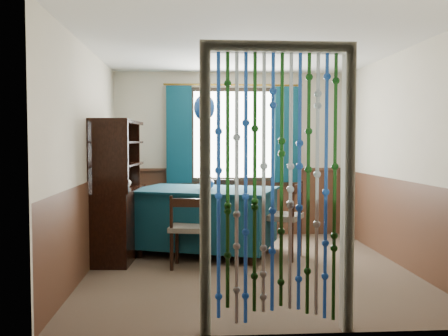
{
  "coord_description": "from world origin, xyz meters",
  "views": [
    {
      "loc": [
        -0.65,
        -5.63,
        1.44
      ],
      "look_at": [
        -0.23,
        0.53,
        1.12
      ],
      "focal_mm": 40.0,
      "sensor_mm": 36.0,
      "label": 1
    }
  ],
  "objects": [
    {
      "name": "chair_far",
      "position": [
        -0.26,
        1.41,
        0.49
      ],
      "size": [
        0.61,
        0.6,
        0.93
      ],
      "rotation": [
        0.0,
        0.0,
        2.68
      ],
      "color": "black",
      "rests_on": "floor"
    },
    {
      "name": "sideboard",
      "position": [
        -1.55,
        0.63,
        0.59
      ],
      "size": [
        0.55,
        1.34,
        1.71
      ],
      "rotation": [
        0.0,
        0.0,
        -0.08
      ],
      "color": "black",
      "rests_on": "floor"
    },
    {
      "name": "floor",
      "position": [
        0.0,
        0.0,
        0.0
      ],
      "size": [
        4.0,
        4.0,
        0.0
      ],
      "primitive_type": "plane",
      "color": "brown",
      "rests_on": "ground"
    },
    {
      "name": "chair_near",
      "position": [
        -0.68,
        0.02,
        0.45
      ],
      "size": [
        0.47,
        0.46,
        0.84
      ],
      "rotation": [
        0.0,
        0.0,
        -0.16
      ],
      "color": "black",
      "rests_on": "floor"
    },
    {
      "name": "ceiling",
      "position": [
        0.0,
        0.0,
        2.5
      ],
      "size": [
        4.0,
        4.0,
        0.0
      ],
      "primitive_type": "plane",
      "rotation": [
        3.14,
        0.0,
        0.0
      ],
      "color": "silver",
      "rests_on": "ground"
    },
    {
      "name": "vase_sideboard",
      "position": [
        -1.49,
        0.9,
        0.94
      ],
      "size": [
        0.2,
        0.2,
        0.17
      ],
      "primitive_type": "imported",
      "rotation": [
        0.0,
        0.0,
        0.24
      ],
      "color": "beige",
      "rests_on": "sideboard"
    },
    {
      "name": "chair_left",
      "position": [
        -1.48,
        1.11,
        0.47
      ],
      "size": [
        0.59,
        0.6,
        0.88
      ],
      "rotation": [
        0.0,
        0.0,
        -2.21
      ],
      "color": "black",
      "rests_on": "floor"
    },
    {
      "name": "wainscot_left",
      "position": [
        -1.79,
        0.0,
        0.5
      ],
      "size": [
        0.0,
        4.0,
        4.0
      ],
      "primitive_type": "plane",
      "rotation": [
        1.57,
        0.0,
        1.57
      ],
      "color": "#4B2C1C",
      "rests_on": "ground"
    },
    {
      "name": "window",
      "position": [
        0.0,
        1.95,
        1.55
      ],
      "size": [
        1.32,
        0.12,
        1.42
      ],
      "primitive_type": "cube",
      "color": "black",
      "rests_on": "wall_back"
    },
    {
      "name": "pendant_lamp",
      "position": [
        -0.47,
        0.75,
        1.88
      ],
      "size": [
        0.27,
        0.27,
        0.79
      ],
      "color": "olive",
      "rests_on": "ceiling"
    },
    {
      "name": "dining_table",
      "position": [
        -0.47,
        0.75,
        0.48
      ],
      "size": [
        2.05,
        1.72,
        0.84
      ],
      "rotation": [
        0.0,
        0.0,
        -0.35
      ],
      "color": "#0C3342",
      "rests_on": "floor"
    },
    {
      "name": "chair_right",
      "position": [
        0.51,
        0.45,
        0.51
      ],
      "size": [
        0.62,
        0.63,
        0.95
      ],
      "rotation": [
        0.0,
        0.0,
        1.1
      ],
      "color": "black",
      "rests_on": "floor"
    },
    {
      "name": "bowl_shelf",
      "position": [
        -1.49,
        0.43,
        1.19
      ],
      "size": [
        0.2,
        0.2,
        0.05
      ],
      "primitive_type": "imported",
      "rotation": [
        0.0,
        0.0,
        -0.05
      ],
      "color": "beige",
      "rests_on": "sideboard"
    },
    {
      "name": "wall_back",
      "position": [
        0.0,
        2.0,
        1.25
      ],
      "size": [
        3.6,
        0.0,
        3.6
      ],
      "primitive_type": "plane",
      "rotation": [
        1.57,
        0.0,
        0.0
      ],
      "color": "beige",
      "rests_on": "ground"
    },
    {
      "name": "doorway",
      "position": [
        0.0,
        -1.94,
        1.05
      ],
      "size": [
        1.16,
        0.12,
        2.18
      ],
      "primitive_type": null,
      "color": "silver",
      "rests_on": "ground"
    },
    {
      "name": "wainscot_right",
      "position": [
        1.79,
        0.0,
        0.5
      ],
      "size": [
        0.0,
        4.0,
        4.0
      ],
      "primitive_type": "plane",
      "rotation": [
        1.57,
        0.0,
        -1.57
      ],
      "color": "#4B2C1C",
      "rests_on": "ground"
    },
    {
      "name": "wall_front",
      "position": [
        0.0,
        -2.0,
        1.25
      ],
      "size": [
        3.6,
        0.0,
        3.6
      ],
      "primitive_type": "plane",
      "rotation": [
        -1.57,
        0.0,
        0.0
      ],
      "color": "beige",
      "rests_on": "ground"
    },
    {
      "name": "wall_right",
      "position": [
        1.8,
        0.0,
        1.25
      ],
      "size": [
        0.0,
        4.0,
        4.0
      ],
      "primitive_type": "plane",
      "rotation": [
        1.57,
        0.0,
        -1.57
      ],
      "color": "beige",
      "rests_on": "ground"
    },
    {
      "name": "wainscot_front",
      "position": [
        0.0,
        -1.99,
        0.5
      ],
      "size": [
        3.6,
        0.0,
        3.6
      ],
      "primitive_type": "plane",
      "rotation": [
        -1.57,
        0.0,
        0.0
      ],
      "color": "#4B2C1C",
      "rests_on": "ground"
    },
    {
      "name": "vase_table",
      "position": [
        -0.44,
        0.69,
        0.93
      ],
      "size": [
        0.22,
        0.22,
        0.18
      ],
      "primitive_type": "imported",
      "rotation": [
        0.0,
        0.0,
        -0.31
      ],
      "color": "navy",
      "rests_on": "dining_table"
    },
    {
      "name": "wall_left",
      "position": [
        -1.8,
        0.0,
        1.25
      ],
      "size": [
        0.0,
        4.0,
        4.0
      ],
      "primitive_type": "plane",
      "rotation": [
        1.57,
        0.0,
        1.57
      ],
      "color": "beige",
      "rests_on": "ground"
    },
    {
      "name": "wainscot_back",
      "position": [
        0.0,
        1.99,
        0.5
      ],
      "size": [
        3.6,
        0.0,
        3.6
      ],
      "primitive_type": "plane",
      "rotation": [
        1.57,
        0.0,
        0.0
      ],
      "color": "#4B2C1C",
      "rests_on": "ground"
    }
  ]
}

